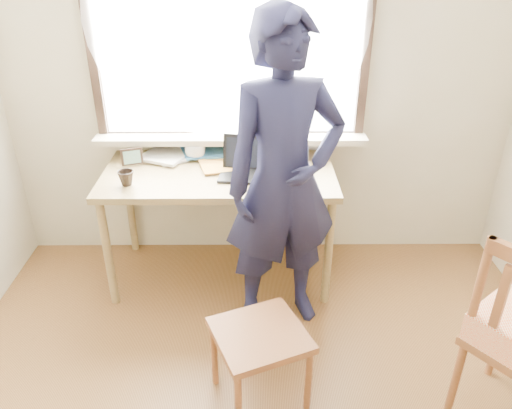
{
  "coord_description": "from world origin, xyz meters",
  "views": [
    {
      "loc": [
        -0.05,
        -1.32,
        2.15
      ],
      "look_at": [
        -0.03,
        0.95,
        0.93
      ],
      "focal_mm": 35.0,
      "sensor_mm": 36.0,
      "label": 1
    }
  ],
  "objects_px": {
    "desk": "(219,183)",
    "laptop": "(248,166)",
    "mug_white": "(195,151)",
    "mug_dark": "(126,178)",
    "person": "(284,181)",
    "work_chair": "(260,343)"
  },
  "relations": [
    {
      "from": "desk",
      "to": "person",
      "type": "bearing_deg",
      "value": -47.68
    },
    {
      "from": "desk",
      "to": "work_chair",
      "type": "xyz_separation_m",
      "value": [
        0.25,
        -1.1,
        -0.35
      ]
    },
    {
      "from": "desk",
      "to": "person",
      "type": "xyz_separation_m",
      "value": [
        0.4,
        -0.43,
        0.22
      ]
    },
    {
      "from": "desk",
      "to": "mug_white",
      "type": "height_order",
      "value": "mug_white"
    },
    {
      "from": "mug_dark",
      "to": "person",
      "type": "xyz_separation_m",
      "value": [
        0.95,
        -0.24,
        0.09
      ]
    },
    {
      "from": "desk",
      "to": "laptop",
      "type": "distance_m",
      "value": 0.23
    },
    {
      "from": "desk",
      "to": "mug_dark",
      "type": "height_order",
      "value": "mug_dark"
    },
    {
      "from": "desk",
      "to": "mug_white",
      "type": "bearing_deg",
      "value": 128.84
    },
    {
      "from": "desk",
      "to": "laptop",
      "type": "xyz_separation_m",
      "value": [
        0.19,
        -0.03,
        0.14
      ]
    },
    {
      "from": "mug_dark",
      "to": "person",
      "type": "bearing_deg",
      "value": -14.39
    },
    {
      "from": "mug_dark",
      "to": "person",
      "type": "distance_m",
      "value": 0.98
    },
    {
      "from": "desk",
      "to": "work_chair",
      "type": "relative_size",
      "value": 2.7
    },
    {
      "from": "person",
      "to": "mug_white",
      "type": "bearing_deg",
      "value": 114.69
    },
    {
      "from": "desk",
      "to": "person",
      "type": "distance_m",
      "value": 0.63
    },
    {
      "from": "desk",
      "to": "laptop",
      "type": "height_order",
      "value": "laptop"
    },
    {
      "from": "desk",
      "to": "mug_white",
      "type": "relative_size",
      "value": 11.0
    },
    {
      "from": "laptop",
      "to": "person",
      "type": "xyz_separation_m",
      "value": [
        0.21,
        -0.4,
        0.08
      ]
    },
    {
      "from": "laptop",
      "to": "mug_white",
      "type": "bearing_deg",
      "value": 145.68
    },
    {
      "from": "work_chair",
      "to": "desk",
      "type": "bearing_deg",
      "value": 103.04
    },
    {
      "from": "laptop",
      "to": "person",
      "type": "bearing_deg",
      "value": -62.63
    },
    {
      "from": "laptop",
      "to": "mug_white",
      "type": "distance_m",
      "value": 0.43
    },
    {
      "from": "laptop",
      "to": "person",
      "type": "relative_size",
      "value": 0.2
    }
  ]
}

